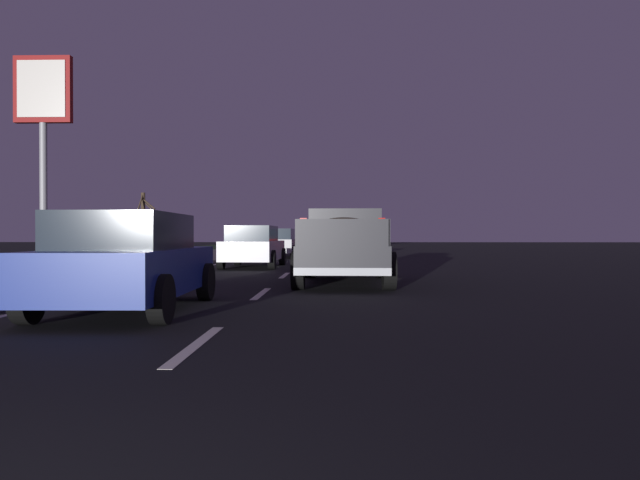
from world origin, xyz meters
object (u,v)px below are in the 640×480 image
Objects in this scene: sedan_red at (336,242)px; sedan_blue at (129,261)px; pickup_truck at (345,244)px; sedan_white at (253,246)px; gas_price_sign at (43,109)px; sedan_silver at (278,243)px; bare_tree_far at (144,220)px.

sedan_red and sedan_blue have the same top height.
sedan_red is at bearing 0.77° from pickup_truck.
sedan_red is at bearing -15.22° from sedan_white.
pickup_truck is 1.23× the size of sedan_white.
sedan_blue is (-5.57, 3.49, -0.20)m from pickup_truck.
sedan_white is 8.45m from gas_price_sign.
sedan_red and sedan_silver have the same top height.
sedan_red is 11.64m from sedan_white.
sedan_red is 14.79m from bare_tree_far.
gas_price_sign is 21.11m from bare_tree_far.
pickup_truck is 6.58m from sedan_blue.
bare_tree_far is at bearing 50.71° from sedan_silver.
sedan_silver is 9.79m from sedan_white.
sedan_silver is at bearing -0.43° from sedan_blue.
pickup_truck is 1.24× the size of sedan_blue.
bare_tree_far is at bearing 17.78° from sedan_blue.
sedan_blue is 32.23m from bare_tree_far.
pickup_truck reaches higher than sedan_blue.
pickup_truck is 1.24× the size of sedan_red.
bare_tree_far is (17.97, 10.02, 1.45)m from sedan_white.
gas_price_sign is (-13.85, 9.66, 4.57)m from sedan_red.
sedan_blue is 0.62× the size of gas_price_sign.
sedan_silver is at bearing -129.29° from bare_tree_far.
sedan_silver is at bearing -27.95° from gas_price_sign.
sedan_silver and sedan_blue have the same top height.
pickup_truck is at bearing -32.10° from sedan_blue.
sedan_silver is 1.08× the size of bare_tree_far.
sedan_silver is (16.91, 3.32, -0.20)m from pickup_truck.
sedan_blue is at bearing -147.50° from gas_price_sign.
sedan_silver is 13.01m from bare_tree_far.
pickup_truck reaches higher than sedan_silver.
sedan_white is at bearing 164.78° from sedan_red.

